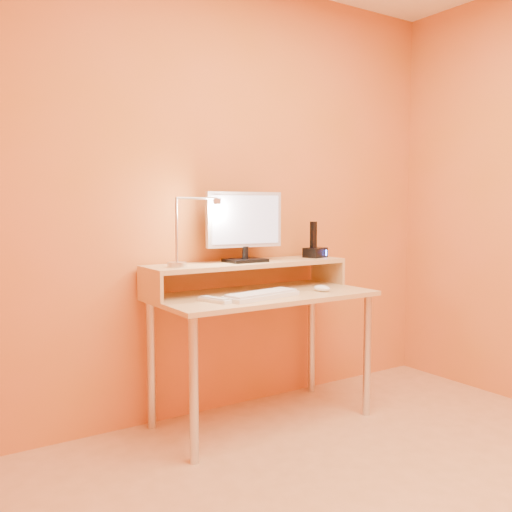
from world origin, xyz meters
TOP-DOWN VIEW (x-y plane):
  - wall_back at (0.00, 1.50)m, footprint 3.00×0.04m
  - desk_leg_fl at (-0.55, 0.93)m, footprint 0.04×0.04m
  - desk_leg_fr at (0.55, 0.93)m, footprint 0.04×0.04m
  - desk_leg_bl at (-0.55, 1.43)m, footprint 0.04×0.04m
  - desk_leg_br at (0.55, 1.43)m, footprint 0.04×0.04m
  - desk_lower at (0.00, 1.18)m, footprint 1.20×0.60m
  - shelf_riser_left at (-0.59, 1.33)m, footprint 0.02×0.30m
  - shelf_riser_right at (0.59, 1.33)m, footprint 0.02×0.30m
  - desk_shelf at (0.00, 1.33)m, footprint 1.20×0.30m
  - monitor_foot at (-0.02, 1.33)m, footprint 0.22×0.16m
  - monitor_neck at (-0.02, 1.33)m, footprint 0.04×0.04m
  - monitor_panel at (-0.02, 1.34)m, footprint 0.46×0.08m
  - monitor_back at (-0.02, 1.36)m, footprint 0.41×0.05m
  - monitor_screen at (-0.02, 1.32)m, footprint 0.41×0.05m
  - lamp_base at (-0.45, 1.30)m, footprint 0.10×0.10m
  - lamp_post at (-0.45, 1.30)m, footprint 0.01×0.01m
  - lamp_arm at (-0.33, 1.30)m, footprint 0.24×0.01m
  - lamp_head at (-0.21, 1.30)m, footprint 0.04×0.04m
  - lamp_bulb at (-0.21, 1.30)m, footprint 0.03×0.03m
  - phone_dock at (0.49, 1.33)m, footprint 0.15×0.13m
  - phone_handset at (0.48, 1.33)m, footprint 0.05×0.04m
  - phone_led at (0.54, 1.28)m, footprint 0.01×0.00m
  - keyboard at (-0.09, 1.05)m, footprint 0.45×0.21m
  - mouse at (0.31, 1.05)m, footprint 0.08×0.12m
  - remote_control at (-0.36, 1.08)m, footprint 0.10×0.20m

SIDE VIEW (x-z plane):
  - desk_leg_fl at x=-0.55m, z-range 0.00..0.69m
  - desk_leg_fr at x=0.55m, z-range 0.00..0.69m
  - desk_leg_bl at x=-0.55m, z-range 0.00..0.69m
  - desk_leg_br at x=0.55m, z-range 0.00..0.69m
  - desk_lower at x=0.00m, z-range 0.70..0.72m
  - remote_control at x=-0.36m, z-range 0.72..0.74m
  - keyboard at x=-0.09m, z-range 0.72..0.74m
  - mouse at x=0.31m, z-range 0.72..0.76m
  - shelf_riser_left at x=-0.59m, z-range 0.72..0.85m
  - shelf_riser_right at x=0.59m, z-range 0.72..0.85m
  - desk_shelf at x=0.00m, z-range 0.86..0.88m
  - monitor_foot at x=-0.02m, z-range 0.88..0.90m
  - lamp_base at x=-0.45m, z-range 0.88..0.90m
  - phone_dock at x=0.49m, z-range 0.88..0.94m
  - phone_led at x=0.54m, z-range 0.89..0.93m
  - monitor_neck at x=-0.02m, z-range 0.90..0.97m
  - phone_handset at x=0.48m, z-range 0.94..1.10m
  - lamp_post at x=-0.45m, z-range 0.91..1.24m
  - monitor_panel at x=-0.02m, z-range 0.96..1.27m
  - monitor_back at x=-0.02m, z-range 0.99..1.25m
  - monitor_screen at x=-0.02m, z-range 0.98..1.25m
  - lamp_bulb at x=-0.21m, z-range 1.20..1.21m
  - lamp_head at x=-0.21m, z-range 1.21..1.24m
  - lamp_arm at x=-0.33m, z-range 1.23..1.24m
  - wall_back at x=0.00m, z-range 0.00..2.50m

